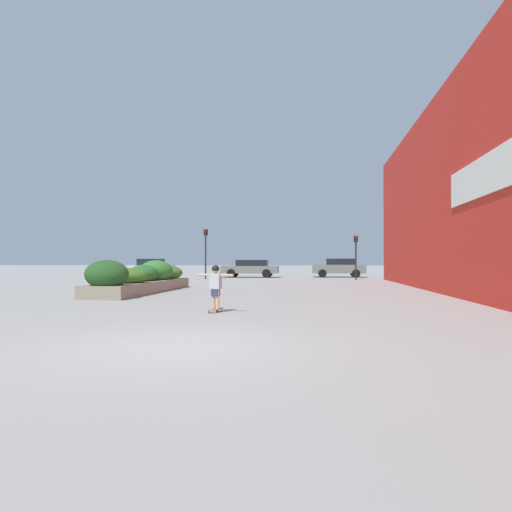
{
  "coord_description": "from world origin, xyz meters",
  "views": [
    {
      "loc": [
        2.19,
        -6.81,
        1.32
      ],
      "look_at": [
        -0.24,
        12.35,
        1.55
      ],
      "focal_mm": 32.0,
      "sensor_mm": 36.0,
      "label": 1
    }
  ],
  "objects_px": {
    "car_leftmost": "(251,268)",
    "car_center_right": "(339,267)",
    "car_center_left": "(152,267)",
    "skateboarder": "(216,282)",
    "skateboard": "(216,310)",
    "traffic_light_right": "(356,249)",
    "traffic_light_left": "(206,245)"
  },
  "relations": [
    {
      "from": "skateboard",
      "to": "car_center_right",
      "type": "bearing_deg",
      "value": 100.08
    },
    {
      "from": "car_center_left",
      "to": "car_center_right",
      "type": "relative_size",
      "value": 0.88
    },
    {
      "from": "car_leftmost",
      "to": "traffic_light_left",
      "type": "relative_size",
      "value": 1.25
    },
    {
      "from": "car_center_right",
      "to": "traffic_light_right",
      "type": "bearing_deg",
      "value": -170.83
    },
    {
      "from": "car_center_right",
      "to": "traffic_light_left",
      "type": "distance_m",
      "value": 11.66
    },
    {
      "from": "skateboard",
      "to": "car_leftmost",
      "type": "distance_m",
      "value": 26.06
    },
    {
      "from": "car_leftmost",
      "to": "traffic_light_left",
      "type": "xyz_separation_m",
      "value": [
        -2.84,
        -4.13,
        1.75
      ]
    },
    {
      "from": "car_center_left",
      "to": "skateboarder",
      "type": "bearing_deg",
      "value": 23.02
    },
    {
      "from": "car_leftmost",
      "to": "traffic_light_right",
      "type": "bearing_deg",
      "value": -116.91
    },
    {
      "from": "car_leftmost",
      "to": "car_center_left",
      "type": "height_order",
      "value": "car_center_left"
    },
    {
      "from": "car_center_left",
      "to": "car_center_right",
      "type": "height_order",
      "value": "car_center_left"
    },
    {
      "from": "skateboarder",
      "to": "traffic_light_right",
      "type": "height_order",
      "value": "traffic_light_right"
    },
    {
      "from": "car_leftmost",
      "to": "car_center_right",
      "type": "bearing_deg",
      "value": -79.61
    },
    {
      "from": "skateboard",
      "to": "traffic_light_left",
      "type": "height_order",
      "value": "traffic_light_left"
    },
    {
      "from": "skateboarder",
      "to": "car_leftmost",
      "type": "distance_m",
      "value": 26.05
    },
    {
      "from": "skateboard",
      "to": "car_leftmost",
      "type": "height_order",
      "value": "car_leftmost"
    },
    {
      "from": "car_leftmost",
      "to": "traffic_light_right",
      "type": "height_order",
      "value": "traffic_light_right"
    },
    {
      "from": "car_center_right",
      "to": "car_center_left",
      "type": "bearing_deg",
      "value": 84.27
    },
    {
      "from": "skateboard",
      "to": "skateboarder",
      "type": "bearing_deg",
      "value": 113.31
    },
    {
      "from": "skateboarder",
      "to": "traffic_light_right",
      "type": "bearing_deg",
      "value": 95.49
    },
    {
      "from": "car_center_right",
      "to": "traffic_light_right",
      "type": "height_order",
      "value": "traffic_light_right"
    },
    {
      "from": "skateboarder",
      "to": "car_leftmost",
      "type": "height_order",
      "value": "car_leftmost"
    },
    {
      "from": "traffic_light_left",
      "to": "traffic_light_right",
      "type": "distance_m",
      "value": 11.04
    },
    {
      "from": "car_leftmost",
      "to": "car_center_right",
      "type": "relative_size",
      "value": 1.07
    },
    {
      "from": "car_center_right",
      "to": "traffic_light_right",
      "type": "xyz_separation_m",
      "value": [
        0.89,
        -5.5,
        1.36
      ]
    },
    {
      "from": "skateboard",
      "to": "car_center_left",
      "type": "height_order",
      "value": "car_center_left"
    },
    {
      "from": "skateboarder",
      "to": "car_center_right",
      "type": "height_order",
      "value": "car_center_right"
    },
    {
      "from": "skateboard",
      "to": "car_leftmost",
      "type": "bearing_deg",
      "value": 115.64
    },
    {
      "from": "car_center_right",
      "to": "skateboarder",
      "type": "bearing_deg",
      "value": 170.35
    },
    {
      "from": "car_center_left",
      "to": "car_center_right",
      "type": "distance_m",
      "value": 17.02
    },
    {
      "from": "skateboard",
      "to": "traffic_light_right",
      "type": "relative_size",
      "value": 0.19
    },
    {
      "from": "car_center_left",
      "to": "traffic_light_right",
      "type": "relative_size",
      "value": 1.21
    }
  ]
}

